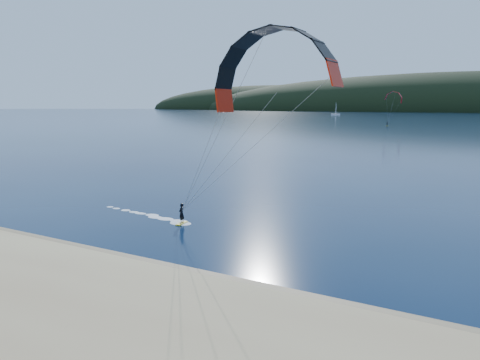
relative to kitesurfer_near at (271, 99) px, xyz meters
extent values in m
plane|color=#061632|center=(-5.62, -10.13, -10.32)|extent=(1800.00, 1800.00, 0.00)
cube|color=#8C7451|center=(-5.62, -5.63, -10.27)|extent=(220.00, 2.50, 0.10)
ellipsoid|color=black|center=(-55.62, 709.87, -10.32)|extent=(840.00, 280.00, 110.00)
ellipsoid|color=black|center=(-385.62, 769.87, -10.32)|extent=(520.00, 220.00, 90.00)
cube|color=gold|center=(-10.23, 4.06, -10.27)|extent=(0.61, 1.42, 0.08)
imported|color=black|center=(-10.23, 4.06, -9.39)|extent=(0.48, 0.66, 1.69)
cylinder|color=gray|center=(-4.73, 1.80, -4.37)|extent=(0.02, 0.02, 14.60)
cube|color=gold|center=(-36.31, 196.47, -10.26)|extent=(1.08, 1.52, 0.08)
imported|color=black|center=(-36.31, 196.47, -9.33)|extent=(1.01, 1.09, 1.81)
cylinder|color=gray|center=(-34.57, 194.03, -3.71)|extent=(0.02, 0.02, 11.76)
cube|color=white|center=(-128.24, 397.24, -9.82)|extent=(8.31, 5.10, 1.38)
cylinder|color=white|center=(-128.24, 397.24, -4.38)|extent=(0.20, 0.20, 10.88)
cube|color=white|center=(-128.19, 398.62, -4.38)|extent=(0.93, 2.44, 7.91)
cube|color=white|center=(-128.19, 395.66, -6.36)|extent=(0.73, 1.88, 4.94)
camera|label=1|loc=(13.08, -26.56, -0.35)|focal=34.92mm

